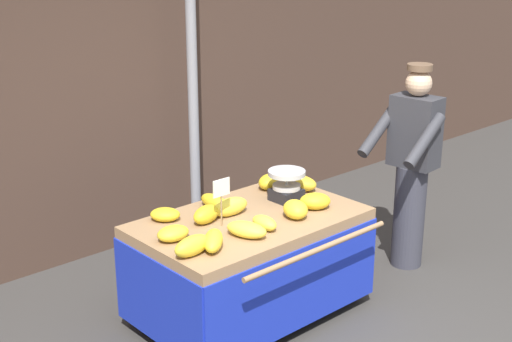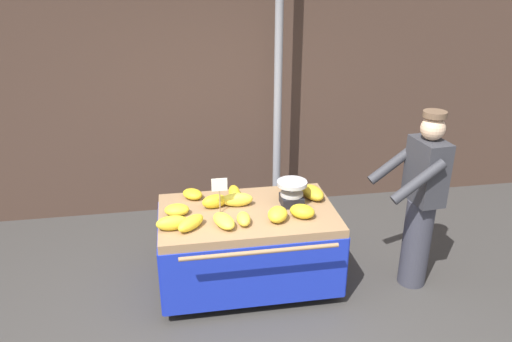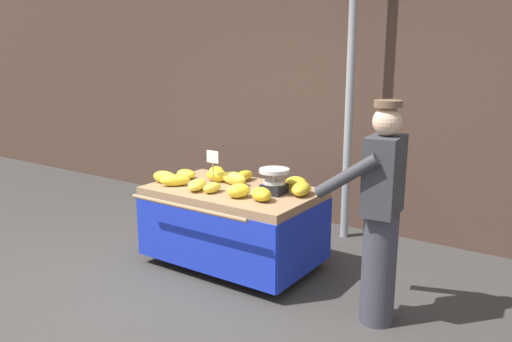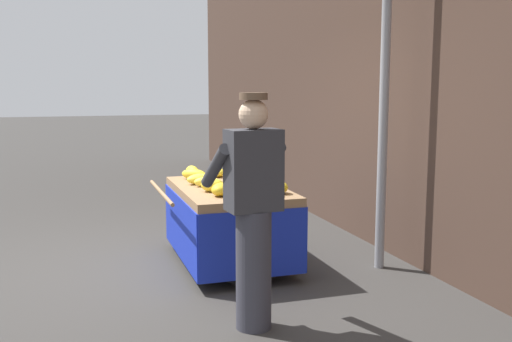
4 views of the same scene
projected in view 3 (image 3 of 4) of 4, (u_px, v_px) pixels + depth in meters
The scene contains 20 objects.
ground_plane at pixel (160, 296), 4.34m from camera, with size 60.00×60.00×0.00m, color #383533.
back_wall at pixel (315, 42), 6.05m from camera, with size 16.00×0.24×4.37m, color #473328.
street_pole at pixel (350, 90), 5.42m from camera, with size 0.09×0.09×3.33m, color gray.
banana_cart at pixel (233, 210), 4.88m from camera, with size 1.62×1.19×0.78m.
weighing_scale at pixel (274, 181), 4.62m from camera, with size 0.28×0.28×0.24m.
price_sign at pixel (213, 160), 4.91m from camera, with size 0.14×0.01×0.34m.
banana_bunch_0 at pixel (244, 176), 5.09m from camera, with size 0.11×0.28×0.11m, color gold.
banana_bunch_1 at pixel (175, 180), 4.91m from camera, with size 0.12×0.29×0.11m, color yellow.
banana_bunch_2 at pixel (186, 174), 5.19m from camera, with size 0.16×0.22×0.10m, color yellow.
banana_bunch_3 at pixel (212, 188), 4.67m from camera, with size 0.12×0.21×0.09m, color yellow.
banana_bunch_4 at pixel (217, 171), 5.36m from camera, with size 0.15×0.21×0.09m, color gold.
banana_bunch_5 at pixel (197, 185), 4.75m from camera, with size 0.15×0.29×0.10m, color yellow.
banana_bunch_6 at pixel (239, 191), 4.51m from camera, with size 0.17×0.22×0.13m, color yellow.
banana_bunch_7 at pixel (301, 189), 4.58m from camera, with size 0.17×0.29×0.12m, color gold.
banana_bunch_8 at pixel (296, 183), 4.81m from camera, with size 0.15×0.21×0.12m, color gold.
banana_bunch_9 at pixel (217, 176), 5.07m from camera, with size 0.13×0.23×0.12m, color gold.
banana_bunch_10 at pixel (234, 178), 4.95m from camera, with size 0.12×0.29×0.13m, color yellow.
banana_bunch_11 at pixel (165, 177), 5.00m from camera, with size 0.12×0.27×0.13m, color yellow.
banana_bunch_12 at pixel (261, 194), 4.40m from camera, with size 0.17×0.23×0.12m, color gold.
vendor_person at pixel (380, 214), 3.76m from camera, with size 0.60×0.55×1.71m.
Camera 3 is at (2.94, -2.83, 2.02)m, focal length 35.44 mm.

